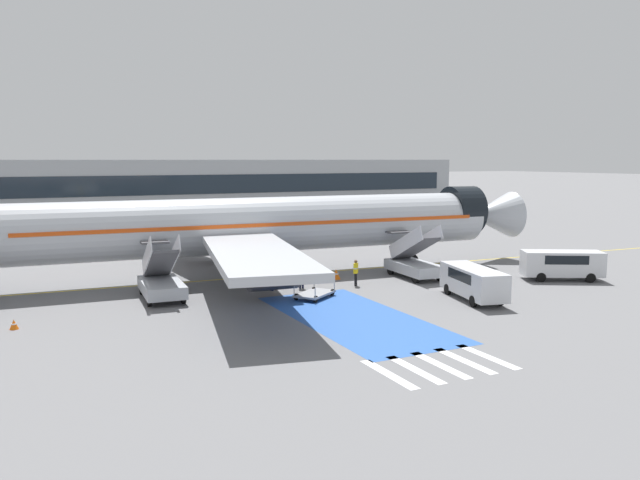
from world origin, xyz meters
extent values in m
plane|color=slate|center=(0.00, 0.00, 0.00)|extent=(600.00, 600.00, 0.00)
cube|color=gold|center=(-0.93, 0.36, 0.00)|extent=(77.97, 4.96, 0.01)
cube|color=#2856A8|center=(-0.93, -12.47, 0.00)|extent=(5.73, 13.05, 0.01)
cube|color=silver|center=(-3.93, -20.41, 0.00)|extent=(0.44, 3.60, 0.01)
cube|color=silver|center=(-2.73, -20.41, 0.00)|extent=(0.44, 3.60, 0.01)
cube|color=silver|center=(-1.53, -20.41, 0.00)|extent=(0.44, 3.60, 0.01)
cube|color=silver|center=(-0.33, -20.41, 0.00)|extent=(0.44, 3.60, 0.01)
cube|color=silver|center=(0.87, -20.41, 0.00)|extent=(0.44, 3.60, 0.01)
cylinder|color=#B7BCC4|center=(-0.93, 0.36, 3.61)|extent=(34.27, 5.86, 3.79)
cone|color=#B7BCC4|center=(18.17, -0.81, 3.61)|extent=(4.39, 3.96, 3.71)
cylinder|color=black|center=(15.34, -0.63, 4.08)|extent=(2.50, 3.96, 3.83)
cube|color=#DB4C14|center=(-0.93, 0.36, 3.80)|extent=(31.55, 5.77, 0.24)
cube|color=#B7BCC4|center=(-3.70, 9.10, 3.04)|extent=(5.82, 16.66, 0.44)
cylinder|color=#38383D|center=(-2.25, 7.58, 1.68)|extent=(3.01, 2.39, 2.22)
cube|color=#B7BCC4|center=(-4.75, -7.98, 3.04)|extent=(7.72, 16.94, 0.44)
cylinder|color=#38383D|center=(-3.12, -6.65, 1.68)|extent=(3.01, 2.39, 2.22)
cylinder|color=#38383D|center=(10.99, -0.37, 1.82)|extent=(0.20, 0.20, 2.81)
cylinder|color=black|center=(10.99, -0.37, 0.42)|extent=(0.86, 0.33, 0.84)
cylinder|color=#38383D|center=(-2.39, 3.45, 1.79)|extent=(0.24, 0.24, 2.49)
cylinder|color=black|center=(-2.39, 3.45, 0.55)|extent=(1.13, 0.67, 1.10)
cylinder|color=#38383D|center=(-2.76, -2.53, 1.79)|extent=(0.24, 0.24, 2.49)
cylinder|color=black|center=(-2.76, -2.53, 0.55)|extent=(1.13, 0.67, 1.10)
cube|color=#ADB2BA|center=(8.16, -4.70, 0.70)|extent=(2.49, 4.93, 0.70)
cylinder|color=black|center=(7.33, -2.96, 0.35)|extent=(0.26, 0.71, 0.70)
cylinder|color=black|center=(9.20, -3.08, 0.35)|extent=(0.26, 0.71, 0.70)
cylinder|color=black|center=(7.13, -6.32, 0.35)|extent=(0.26, 0.71, 0.70)
cylinder|color=black|center=(8.99, -6.43, 0.35)|extent=(0.26, 0.71, 0.70)
cube|color=#4C4C51|center=(8.16, -4.70, 1.98)|extent=(1.68, 4.23, 2.01)
cube|color=#4C4C51|center=(8.30, -2.42, 2.91)|extent=(1.71, 1.20, 0.12)
cube|color=silver|center=(7.39, -4.65, 2.46)|extent=(0.33, 4.47, 2.73)
cube|color=silver|center=(8.93, -4.74, 2.46)|extent=(0.33, 4.47, 2.73)
cube|color=#ADB2BA|center=(-8.86, -3.66, 0.70)|extent=(2.49, 4.93, 0.70)
cylinder|color=black|center=(-9.69, -1.92, 0.35)|extent=(0.26, 0.71, 0.70)
cylinder|color=black|center=(-7.82, -2.04, 0.35)|extent=(0.26, 0.71, 0.70)
cylinder|color=black|center=(-9.89, -5.28, 0.35)|extent=(0.26, 0.71, 0.70)
cylinder|color=black|center=(-8.03, -5.39, 0.35)|extent=(0.26, 0.71, 0.70)
cube|color=#4C4C51|center=(-8.86, -3.66, 2.06)|extent=(1.68, 4.23, 2.15)
cube|color=#4C4C51|center=(-8.72, -1.38, 3.06)|extent=(1.71, 1.20, 0.12)
cube|color=silver|center=(-9.63, -3.61, 2.53)|extent=(0.33, 4.50, 2.86)
cube|color=silver|center=(-8.09, -3.70, 2.53)|extent=(0.33, 4.50, 2.86)
cube|color=#38383D|center=(-6.13, 24.99, 0.78)|extent=(8.12, 2.60, 0.60)
cube|color=silver|center=(-10.08, 24.94, 1.28)|extent=(1.83, 2.40, 1.60)
cube|color=black|center=(-10.98, 24.93, 1.60)|extent=(0.07, 2.00, 0.70)
cylinder|color=#B7BCC4|center=(-5.77, 25.00, 2.34)|extent=(5.61, 2.58, 2.51)
cylinder|color=gold|center=(-5.77, 25.00, 2.34)|extent=(0.38, 2.57, 2.56)
cylinder|color=black|center=(-9.71, 23.76, 0.48)|extent=(0.96, 0.29, 0.96)
cylinder|color=black|center=(-9.74, 26.13, 0.48)|extent=(0.96, 0.29, 0.96)
cylinder|color=black|center=(-5.66, 23.81, 0.48)|extent=(0.96, 0.29, 0.96)
cylinder|color=black|center=(-5.69, 26.18, 0.48)|extent=(0.96, 0.29, 0.96)
cylinder|color=black|center=(-3.41, 23.84, 0.48)|extent=(0.96, 0.29, 0.96)
cylinder|color=black|center=(-3.44, 26.21, 0.48)|extent=(0.96, 0.29, 0.96)
cube|color=silver|center=(16.58, -9.77, 1.14)|extent=(5.43, 4.14, 1.64)
cube|color=black|center=(16.58, -9.77, 1.50)|extent=(3.40, 3.02, 0.59)
cylinder|color=black|center=(14.77, -9.72, 0.32)|extent=(0.66, 0.49, 0.64)
cylinder|color=black|center=(15.59, -8.25, 0.32)|extent=(0.66, 0.49, 0.64)
cylinder|color=black|center=(17.58, -11.30, 0.32)|extent=(0.66, 0.49, 0.64)
cylinder|color=black|center=(18.40, -9.82, 0.32)|extent=(0.66, 0.49, 0.64)
cube|color=silver|center=(7.28, -11.84, 1.10)|extent=(2.95, 5.64, 1.56)
cube|color=black|center=(7.28, -11.84, 1.44)|extent=(2.43, 3.29, 0.56)
cylinder|color=black|center=(7.69, -13.65, 0.32)|extent=(0.34, 0.67, 0.64)
cylinder|color=black|center=(6.10, -13.28, 0.32)|extent=(0.34, 0.67, 0.64)
cylinder|color=black|center=(8.45, -10.41, 0.32)|extent=(0.34, 0.67, 0.64)
cylinder|color=black|center=(6.86, -10.04, 0.32)|extent=(0.34, 0.67, 0.64)
cube|color=gray|center=(-0.76, -7.38, 0.26)|extent=(2.99, 2.73, 0.12)
cylinder|color=black|center=(-1.24, -8.50, 0.20)|extent=(0.38, 0.31, 0.40)
cylinder|color=black|center=(-1.98, -7.47, 0.20)|extent=(0.38, 0.31, 0.40)
cylinder|color=black|center=(0.46, -7.29, 0.20)|extent=(0.38, 0.31, 0.40)
cylinder|color=black|center=(-0.28, -6.26, 0.20)|extent=(0.38, 0.31, 0.40)
cylinder|color=gray|center=(-1.33, -8.64, 0.59)|extent=(0.05, 0.05, 0.55)
cylinder|color=gray|center=(-2.13, -7.51, 0.59)|extent=(0.05, 0.05, 0.55)
cylinder|color=gray|center=(0.62, -7.25, 0.59)|extent=(0.05, 0.05, 0.55)
cylinder|color=gray|center=(-0.19, -6.12, 0.59)|extent=(0.05, 0.05, 0.55)
cylinder|color=#2D2D33|center=(-3.58, -2.73, 0.41)|extent=(0.14, 0.14, 0.81)
cylinder|color=#2D2D33|center=(-3.47, -2.60, 0.41)|extent=(0.14, 0.14, 0.81)
cube|color=yellow|center=(-3.53, -2.67, 1.13)|extent=(0.44, 0.46, 0.64)
cube|color=silver|center=(-3.53, -2.67, 1.13)|extent=(0.46, 0.48, 0.06)
sphere|color=brown|center=(-3.53, -2.67, 1.57)|extent=(0.22, 0.22, 0.22)
cylinder|color=black|center=(3.12, -5.37, 0.41)|extent=(0.14, 0.14, 0.82)
cylinder|color=black|center=(3.24, -5.24, 0.41)|extent=(0.14, 0.14, 0.82)
cube|color=yellow|center=(3.18, -5.31, 1.14)|extent=(0.45, 0.46, 0.65)
cube|color=silver|center=(3.18, -5.31, 1.14)|extent=(0.46, 0.47, 0.06)
sphere|color=brown|center=(3.18, -5.31, 1.57)|extent=(0.22, 0.22, 0.22)
cylinder|color=#191E38|center=(-0.39, -4.50, 0.40)|extent=(0.14, 0.14, 0.80)
cylinder|color=#191E38|center=(-0.23, -4.57, 0.40)|extent=(0.14, 0.14, 0.80)
cube|color=orange|center=(-0.31, -4.54, 1.11)|extent=(0.47, 0.36, 0.63)
cube|color=silver|center=(-0.31, -4.54, 1.11)|extent=(0.48, 0.37, 0.06)
sphere|color=brown|center=(-0.31, -4.54, 1.53)|extent=(0.22, 0.22, 0.22)
cylinder|color=#191E38|center=(-2.28, -4.25, 0.41)|extent=(0.14, 0.14, 0.82)
cylinder|color=#191E38|center=(-2.22, -4.41, 0.41)|extent=(0.14, 0.14, 0.82)
cube|color=orange|center=(-2.25, -4.33, 1.15)|extent=(0.37, 0.47, 0.65)
cube|color=silver|center=(-2.25, -4.33, 1.15)|extent=(0.38, 0.49, 0.06)
sphere|color=tan|center=(-2.25, -4.33, 1.58)|extent=(0.22, 0.22, 0.22)
cone|color=orange|center=(-16.63, -7.14, 0.24)|extent=(0.43, 0.43, 0.48)
cylinder|color=white|center=(-16.63, -7.14, 0.26)|extent=(0.24, 0.24, 0.06)
cone|color=orange|center=(3.08, -2.77, 0.34)|extent=(0.61, 0.61, 0.68)
cylinder|color=white|center=(3.08, -2.77, 0.37)|extent=(0.34, 0.34, 0.08)
cube|color=#9EA3A8|center=(-14.40, 56.60, 4.02)|extent=(136.56, 12.00, 8.04)
cube|color=#19232D|center=(-14.40, 50.55, 4.42)|extent=(131.10, 0.10, 2.81)
camera|label=1|loc=(-16.30, -39.68, 8.07)|focal=35.00mm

